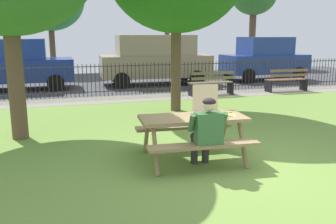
# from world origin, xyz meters

# --- Properties ---
(ground) EXTENTS (28.00, 11.37, 0.02)m
(ground) POSITION_xyz_m (0.00, 1.69, -0.01)
(ground) COLOR olive
(cobblestone_walkway) EXTENTS (28.00, 1.40, 0.01)m
(cobblestone_walkway) POSITION_xyz_m (0.00, 6.67, -0.00)
(cobblestone_walkway) COLOR gray
(street_asphalt) EXTENTS (28.00, 7.65, 0.01)m
(street_asphalt) POSITION_xyz_m (0.00, 11.20, -0.01)
(street_asphalt) COLOR #424247
(picnic_table_foreground) EXTENTS (1.88, 1.58, 0.79)m
(picnic_table_foreground) POSITION_xyz_m (-0.61, 0.40, 0.60)
(picnic_table_foreground) COLOR #90764F
(picnic_table_foreground) RESTS_ON ground
(pizza_box_open) EXTENTS (0.49, 0.51, 0.52)m
(pizza_box_open) POSITION_xyz_m (-0.34, 0.41, 0.89)
(pizza_box_open) COLOR tan
(pizza_box_open) RESTS_ON picnic_table_foreground
(pizza_slice_on_table) EXTENTS (0.18, 0.27, 0.02)m
(pizza_slice_on_table) POSITION_xyz_m (0.06, 0.37, 0.78)
(pizza_slice_on_table) COLOR #EFC95D
(pizza_slice_on_table) RESTS_ON picnic_table_foreground
(adult_at_table) EXTENTS (0.62, 0.61, 1.19)m
(adult_at_table) POSITION_xyz_m (-0.57, -0.11, 0.66)
(adult_at_table) COLOR #2F2F2F
(adult_at_table) RESTS_ON ground
(iron_fence_streetside) EXTENTS (20.19, 0.03, 1.13)m
(iron_fence_streetside) POSITION_xyz_m (0.00, 7.37, 0.58)
(iron_fence_streetside) COLOR #2D2823
(iron_fence_streetside) RESTS_ON ground
(park_bench_center) EXTENTS (1.61, 0.51, 0.85)m
(park_bench_center) POSITION_xyz_m (2.34, 6.53, 0.42)
(park_bench_center) COLOR brown
(park_bench_center) RESTS_ON ground
(park_bench_right) EXTENTS (1.60, 0.48, 0.85)m
(park_bench_right) POSITION_xyz_m (5.41, 6.53, 0.42)
(park_bench_right) COLOR brown
(park_bench_right) RESTS_ON ground
(parked_car_far_left) EXTENTS (4.44, 1.98, 1.94)m
(parked_car_far_left) POSITION_xyz_m (-4.49, 9.83, 1.01)
(parked_car_far_left) COLOR navy
(parked_car_far_left) RESTS_ON ground
(parked_car_left) EXTENTS (4.66, 2.07, 2.08)m
(parked_car_left) POSITION_xyz_m (1.16, 9.83, 1.10)
(parked_car_left) COLOR #9D886B
(parked_car_left) RESTS_ON ground
(parked_car_center) EXTENTS (3.98, 1.99, 1.98)m
(parked_car_center) POSITION_xyz_m (6.40, 9.83, 1.01)
(parked_car_center) COLOR navy
(parked_car_center) RESTS_ON ground
(far_tree_midleft) EXTENTS (3.70, 3.70, 5.60)m
(far_tree_midleft) POSITION_xyz_m (-3.11, 16.12, 3.92)
(far_tree_midleft) COLOR brown
(far_tree_midleft) RESTS_ON ground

